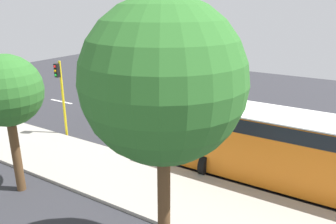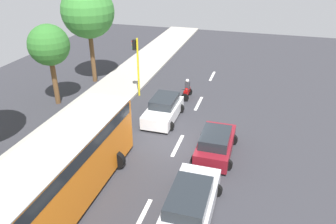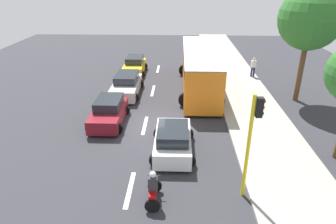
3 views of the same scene
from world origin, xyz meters
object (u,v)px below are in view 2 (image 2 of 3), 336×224
car_maroon (216,144)px  traffic_light_corner (137,59)px  car_white (163,109)px  car_silver (190,203)px  street_tree_north (49,46)px  city_bus (54,176)px  street_tree_center (88,12)px  motorcycle (187,90)px

car_maroon → traffic_light_corner: (7.08, -6.45, 2.22)m
car_white → car_silver: (-3.73, 8.21, 0.00)m
street_tree_north → city_bus: bearing=123.5°
car_silver → traffic_light_corner: bearing=-59.2°
traffic_light_corner → city_bus: bearing=95.5°
street_tree_north → street_tree_center: bearing=-95.9°
street_tree_center → street_tree_north: size_ratio=1.37×
motorcycle → street_tree_center: (8.44, -1.21, 5.17)m
car_white → street_tree_center: street_tree_center is taller
car_white → street_tree_north: street_tree_north is taller
car_white → traffic_light_corner: size_ratio=0.88×
car_maroon → city_bus: 8.62m
car_maroon → motorcycle: bearing=-64.8°
car_maroon → street_tree_center: street_tree_center is taller
city_bus → street_tree_center: bearing=-67.8°
motorcycle → car_silver: bearing=104.2°
car_white → car_maroon: bearing=140.9°
street_tree_center → street_tree_north: bearing=84.1°
street_tree_north → car_maroon: bearing=164.4°
car_silver → city_bus: bearing=12.8°
car_silver → traffic_light_corner: (6.80, -11.41, 2.22)m
car_maroon → traffic_light_corner: traffic_light_corner is taller
motorcycle → street_tree_north: 10.32m
car_silver → traffic_light_corner: size_ratio=1.02×
car_white → city_bus: (1.85, 9.48, 1.14)m
car_maroon → car_white: 5.16m
car_silver → traffic_light_corner: 13.47m
traffic_light_corner → street_tree_center: size_ratio=0.57×
car_maroon → car_white: bearing=-39.1°
street_tree_north → traffic_light_corner: bearing=-149.7°
car_silver → street_tree_north: bearing=-35.0°
car_white → city_bus: city_bus is taller
motorcycle → street_tree_north: size_ratio=0.26×
car_white → street_tree_center: (7.75, -4.99, 5.10)m
street_tree_center → motorcycle: bearing=171.8°
city_bus → street_tree_north: (6.39, -9.65, 2.49)m
car_white → car_silver: same height
car_silver → city_bus: 5.84m
motorcycle → traffic_light_corner: (3.76, 0.58, 2.29)m
motorcycle → street_tree_north: street_tree_north is taller
street_tree_center → street_tree_north: street_tree_center is taller
car_silver → motorcycle: bearing=-75.8°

